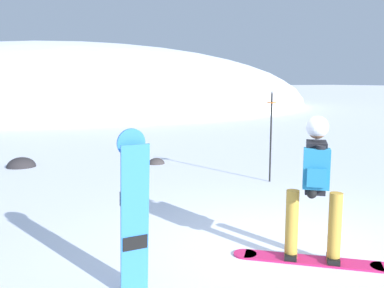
{
  "coord_description": "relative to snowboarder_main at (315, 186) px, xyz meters",
  "views": [
    {
      "loc": [
        -3.33,
        -3.93,
        2.1
      ],
      "look_at": [
        0.03,
        2.66,
        1.0
      ],
      "focal_mm": 39.93,
      "sensor_mm": 36.0,
      "label": 1
    }
  ],
  "objects": [
    {
      "name": "ground_plane",
      "position": [
        -0.06,
        0.36,
        -0.92
      ],
      "size": [
        300.0,
        300.0,
        0.0
      ],
      "primitive_type": "plane",
      "color": "white"
    },
    {
      "name": "rock_dark",
      "position": [
        0.65,
        6.36,
        -0.92
      ],
      "size": [
        0.43,
        0.37,
        0.3
      ],
      "color": "#383333",
      "rests_on": "ground"
    },
    {
      "name": "snowboarder_main",
      "position": [
        0.0,
        0.0,
        0.0
      ],
      "size": [
        1.46,
        1.3,
        1.71
      ],
      "color": "#D11E5B",
      "rests_on": "ground"
    },
    {
      "name": "ridge_peak_main",
      "position": [
        4.18,
        33.77,
        -0.92
      ],
      "size": [
        40.3,
        36.27,
        10.3
      ],
      "color": "silver",
      "rests_on": "ground"
    },
    {
      "name": "spare_snowboard",
      "position": [
        -2.08,
        0.23,
        -0.08
      ],
      "size": [
        0.28,
        0.15,
        1.66
      ],
      "color": "blue",
      "rests_on": "ground"
    },
    {
      "name": "piste_marker_far",
      "position": [
        2.05,
        3.49,
        0.17
      ],
      "size": [
        0.2,
        0.2,
        1.91
      ],
      "color": "black",
      "rests_on": "ground"
    },
    {
      "name": "rock_mid",
      "position": [
        -2.46,
        7.48,
        -0.92
      ],
      "size": [
        0.69,
        0.59,
        0.48
      ],
      "color": "#282628",
      "rests_on": "ground"
    }
  ]
}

